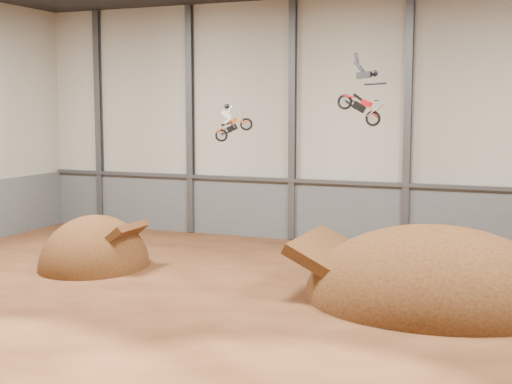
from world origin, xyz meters
TOP-DOWN VIEW (x-y plane):
  - floor at (0.00, 0.00)m, footprint 40.00×40.00m
  - back_wall at (0.00, 15.00)m, footprint 40.00×0.10m
  - lower_band_back at (0.00, 14.90)m, footprint 39.80×0.18m
  - steel_rail at (0.00, 14.75)m, footprint 39.80×0.35m
  - steel_column_0 at (-16.67, 14.80)m, footprint 0.40×0.36m
  - steel_column_1 at (-10.00, 14.80)m, footprint 0.40×0.36m
  - steel_column_2 at (-3.33, 14.80)m, footprint 0.40×0.36m
  - steel_column_3 at (3.33, 14.80)m, footprint 0.40×0.36m
  - takeoff_ramp at (-9.94, 4.33)m, footprint 5.13×5.92m
  - landing_ramp at (6.42, 4.40)m, footprint 10.61×9.39m
  - fmx_rider_a at (-3.24, 6.46)m, footprint 2.48×1.66m
  - fmx_rider_b at (2.97, 4.55)m, footprint 3.50×0.91m

SIDE VIEW (x-z plane):
  - floor at x=0.00m, z-range 0.00..0.00m
  - takeoff_ramp at x=-9.94m, z-range -2.56..2.56m
  - landing_ramp at x=6.42m, z-range -3.06..3.06m
  - lower_band_back at x=0.00m, z-range 0.00..3.50m
  - steel_rail at x=0.00m, z-range 3.45..3.65m
  - back_wall at x=0.00m, z-range 0.00..14.00m
  - steel_column_0 at x=-16.67m, z-range 0.05..13.95m
  - steel_column_1 at x=-10.00m, z-range 0.05..13.95m
  - steel_column_2 at x=-3.33m, z-range 0.05..13.95m
  - steel_column_3 at x=3.33m, z-range 0.05..13.95m
  - fmx_rider_a at x=-3.24m, z-range 6.17..8.48m
  - fmx_rider_b at x=2.97m, z-range 6.91..10.24m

